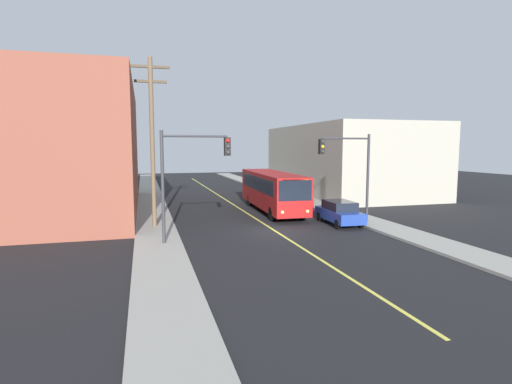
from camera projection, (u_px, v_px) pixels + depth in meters
The scene contains 13 objects.
ground_plane at pixel (276, 231), 25.42m from camera, with size 120.00×120.00×0.00m, color black.
sidewalk_left at pixel (153, 211), 33.04m from camera, with size 2.50×90.00×0.15m, color gray.
sidewalk_right at pixel (316, 204), 36.92m from camera, with size 2.50×90.00×0.15m, color gray.
lane_stripe_center at pixel (228, 201), 39.78m from camera, with size 0.16×60.00×0.01m, color #D8CC4C.
building_left_brick at pixel (71, 149), 32.77m from camera, with size 10.00×23.38×10.24m.
building_right_warehouse at pixel (346, 160), 46.22m from camera, with size 12.00×21.10×7.67m.
city_bus at pixel (272, 189), 33.10m from camera, with size 3.09×12.24×3.20m.
parked_car_blue at pixel (339, 212), 27.58m from camera, with size 1.97×4.47×1.62m.
parked_car_red at pixel (295, 198), 35.18m from camera, with size 1.95×4.46×1.62m.
utility_pole_near at pixel (152, 135), 25.63m from camera, with size 2.40×0.28×10.71m.
traffic_signal_left_corner at pixel (192, 165), 21.63m from camera, with size 3.75×0.48×6.00m.
traffic_signal_right_corner at pixel (348, 162), 27.21m from camera, with size 3.75×0.48×6.00m.
fire_hydrant at pixel (346, 209), 30.72m from camera, with size 0.44×0.26×0.84m.
Camera 1 is at (-7.92, -23.74, 5.27)m, focal length 28.36 mm.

